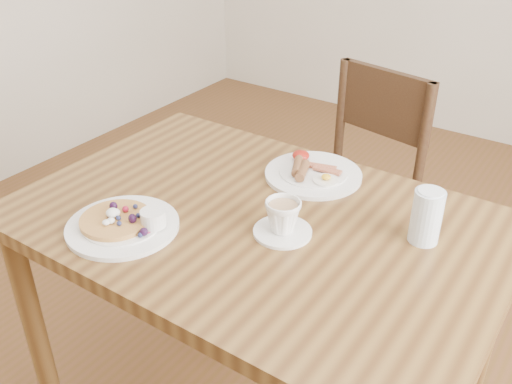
# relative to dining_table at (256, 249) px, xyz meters

# --- Properties ---
(dining_table) EXTENTS (1.20, 0.80, 0.75)m
(dining_table) POSITION_rel_dining_table_xyz_m (0.00, 0.00, 0.00)
(dining_table) COLOR brown
(dining_table) RESTS_ON ground
(chair_far) EXTENTS (0.49, 0.49, 0.88)m
(chair_far) POSITION_rel_dining_table_xyz_m (-0.06, 0.74, -0.16)
(chair_far) COLOR #372614
(chair_far) RESTS_ON ground
(pancake_plate) EXTENTS (0.27, 0.27, 0.06)m
(pancake_plate) POSITION_rel_dining_table_xyz_m (-0.23, -0.22, 0.11)
(pancake_plate) COLOR white
(pancake_plate) RESTS_ON dining_table
(breakfast_plate) EXTENTS (0.27, 0.27, 0.04)m
(breakfast_plate) POSITION_rel_dining_table_xyz_m (0.01, 0.26, 0.11)
(breakfast_plate) COLOR white
(breakfast_plate) RESTS_ON dining_table
(teacup_saucer) EXTENTS (0.14, 0.14, 0.09)m
(teacup_saucer) POSITION_rel_dining_table_xyz_m (0.09, -0.03, 0.14)
(teacup_saucer) COLOR white
(teacup_saucer) RESTS_ON dining_table
(water_glass) EXTENTS (0.07, 0.07, 0.13)m
(water_glass) POSITION_rel_dining_table_xyz_m (0.38, 0.13, 0.16)
(water_glass) COLOR silver
(water_glass) RESTS_ON dining_table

